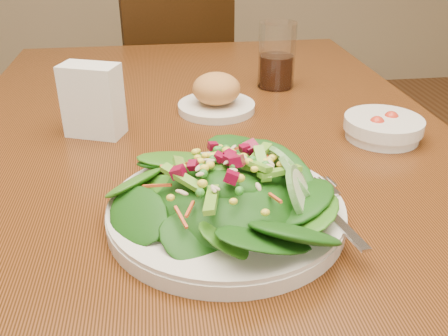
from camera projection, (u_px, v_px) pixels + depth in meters
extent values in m
cube|color=brown|center=(208.00, 155.00, 0.86)|extent=(0.90, 1.40, 0.04)
cylinder|color=black|center=(63.00, 180.00, 1.55)|extent=(0.07, 0.07, 0.71)
cylinder|color=black|center=(306.00, 164.00, 1.64)|extent=(0.07, 0.07, 0.71)
cube|color=black|center=(168.00, 109.00, 1.94)|extent=(0.49, 0.49, 0.04)
cylinder|color=black|center=(195.00, 135.00, 2.24)|extent=(0.04, 0.04, 0.39)
cylinder|color=black|center=(120.00, 148.00, 2.12)|extent=(0.04, 0.04, 0.39)
cylinder|color=black|center=(225.00, 168.00, 1.96)|extent=(0.04, 0.04, 0.39)
cylinder|color=black|center=(141.00, 185.00, 1.84)|extent=(0.04, 0.04, 0.39)
cube|color=black|center=(181.00, 62.00, 1.68)|extent=(0.37, 0.13, 0.44)
cylinder|color=silver|center=(226.00, 213.00, 0.64)|extent=(0.30, 0.30, 0.02)
ellipsoid|color=#0F360C|center=(226.00, 191.00, 0.63)|extent=(0.21, 0.21, 0.05)
cube|color=silver|center=(332.00, 209.00, 0.62)|extent=(0.05, 0.18, 0.01)
cylinder|color=silver|center=(216.00, 107.00, 0.98)|extent=(0.15, 0.15, 0.02)
ellipsoid|color=#C4783E|center=(216.00, 88.00, 0.97)|extent=(0.09, 0.09, 0.06)
cylinder|color=silver|center=(383.00, 128.00, 0.86)|extent=(0.13, 0.13, 0.04)
sphere|color=red|center=(391.00, 119.00, 0.87)|extent=(0.03, 0.03, 0.03)
sphere|color=red|center=(377.00, 124.00, 0.85)|extent=(0.03, 0.03, 0.03)
cylinder|color=silver|center=(277.00, 55.00, 1.09)|extent=(0.08, 0.08, 0.14)
cylinder|color=black|center=(276.00, 71.00, 1.10)|extent=(0.07, 0.07, 0.07)
cube|color=white|center=(93.00, 101.00, 0.86)|extent=(0.11, 0.08, 0.13)
cube|color=white|center=(92.00, 95.00, 0.85)|extent=(0.09, 0.07, 0.11)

